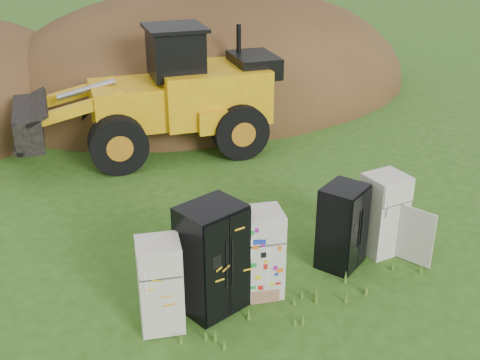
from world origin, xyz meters
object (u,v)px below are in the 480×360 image
(fridge_leftmost, at_px, (160,285))
(fridge_sticker, at_px, (261,253))
(fridge_black_side, at_px, (212,258))
(fridge_open_door, at_px, (383,214))
(fridge_black_right, at_px, (342,227))
(wheel_loader, at_px, (146,93))

(fridge_leftmost, bearing_deg, fridge_sticker, 17.37)
(fridge_black_side, height_order, fridge_open_door, fridge_black_side)
(fridge_black_side, xyz_separation_m, fridge_open_door, (3.87, -0.06, -0.15))
(fridge_sticker, distance_m, fridge_open_door, 2.91)
(fridge_black_right, height_order, fridge_open_door, same)
(fridge_black_right, distance_m, wheel_loader, 7.56)
(fridge_leftmost, distance_m, fridge_sticker, 1.94)
(fridge_sticker, distance_m, wheel_loader, 7.57)
(wheel_loader, bearing_deg, fridge_black_right, -70.51)
(fridge_black_right, bearing_deg, wheel_loader, 72.96)
(fridge_leftmost, xyz_separation_m, fridge_black_side, (0.98, 0.01, 0.19))
(fridge_black_side, xyz_separation_m, wheel_loader, (1.90, 7.40, 0.77))
(fridge_leftmost, bearing_deg, fridge_black_right, 17.82)
(fridge_leftmost, height_order, fridge_black_side, fridge_black_side)
(fridge_black_right, bearing_deg, fridge_black_side, 154.87)
(fridge_open_door, distance_m, wheel_loader, 7.77)
(fridge_sticker, distance_m, fridge_black_right, 1.85)
(fridge_black_side, height_order, fridge_black_right, fridge_black_side)
(fridge_black_right, relative_size, wheel_loader, 0.23)
(fridge_leftmost, height_order, wheel_loader, wheel_loader)
(fridge_open_door, bearing_deg, wheel_loader, 106.54)
(fridge_sticker, bearing_deg, fridge_black_right, 18.30)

